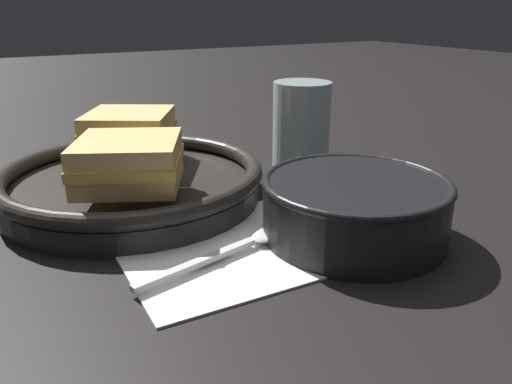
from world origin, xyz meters
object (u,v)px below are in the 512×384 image
skillet (133,182)px  sandwich_near_right (130,131)px  soup_bowl (355,204)px  sandwich_near_left (129,162)px  spoon (255,240)px  drinking_glass (301,128)px

skillet → sandwich_near_right: bearing=72.8°
soup_bowl → sandwich_near_right: sandwich_near_right is taller
sandwich_near_left → spoon: bearing=-54.0°
sandwich_near_right → drinking_glass: 0.22m
soup_bowl → sandwich_near_left: sandwich_near_left is taller
skillet → sandwich_near_right: (0.02, 0.06, 0.04)m
sandwich_near_left → drinking_glass: 0.25m
drinking_glass → sandwich_near_right: bearing=161.3°
sandwich_near_right → skillet: bearing=-107.2°
soup_bowl → skillet: soup_bowl is taller
spoon → drinking_glass: 0.24m
soup_bowl → skillet: size_ratio=0.60×
spoon → sandwich_near_left: sandwich_near_left is taller
sandwich_near_right → soup_bowl: bearing=-63.3°
soup_bowl → spoon: (-0.09, 0.03, -0.03)m
skillet → sandwich_near_left: 0.08m
soup_bowl → drinking_glass: (0.07, 0.19, 0.03)m
soup_bowl → spoon: soup_bowl is taller
skillet → sandwich_near_right: sandwich_near_right is taller
soup_bowl → sandwich_near_left: bearing=141.4°
drinking_glass → spoon: bearing=-134.9°
spoon → sandwich_near_left: size_ratio=1.35×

